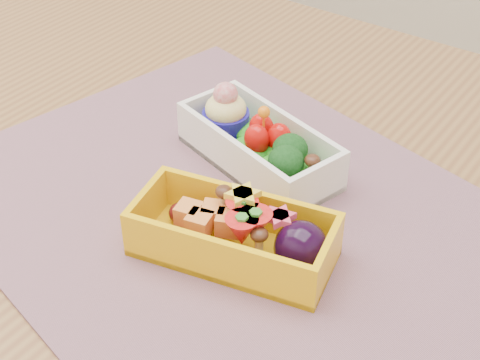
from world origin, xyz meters
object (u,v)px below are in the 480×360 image
Objects in this scene: table at (269,277)px; placemat at (230,213)px; bento_white at (258,144)px; bento_yellow at (237,234)px.

placemat is at bearing -118.43° from table.
bento_white is (-0.02, 0.08, 0.02)m from placemat.
bento_yellow is (0.06, -0.12, 0.00)m from bento_white.
placemat is (-0.02, -0.04, 0.10)m from table.
bento_yellow is (0.04, -0.04, 0.03)m from placemat.
bento_yellow is at bearing -76.88° from table.
bento_white is (-0.04, 0.04, 0.13)m from table.
placemat reaches higher than table.
placemat is 0.06m from bento_yellow.
table is at bearing 61.57° from placemat.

